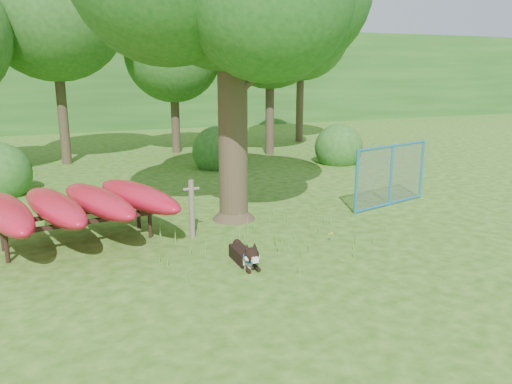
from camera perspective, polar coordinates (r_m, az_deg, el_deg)
name	(u,v)px	position (r m, az deg, el deg)	size (l,w,h in m)	color
ground	(271,259)	(9.45, 1.76, -7.61)	(80.00, 80.00, 0.00)	#285310
wooden_post	(192,207)	(10.49, -7.35, -1.75)	(0.34, 0.12, 1.24)	#63574A
kayak_rack	(77,204)	(10.60, -19.80, -1.32)	(4.04, 3.60, 1.09)	black
husky_dog	(245,255)	(9.09, -1.23, -7.26)	(0.28, 1.15, 0.51)	black
fence_section	(391,175)	(13.36, 15.18, 1.86)	(2.67, 0.76, 2.67)	#298AC0
wildflower_clump	(331,234)	(10.39, 8.54, -4.81)	(0.09, 0.08, 0.20)	#51912F
bg_tree_b	(53,7)	(20.11, -22.18, 18.96)	(5.20, 5.20, 8.22)	#372C1E
bg_tree_c	(173,54)	(21.63, -9.47, 15.31)	(4.00, 4.00, 6.12)	#372C1E
bg_tree_d	(270,28)	(20.95, 1.64, 18.22)	(4.80, 4.80, 7.50)	#372C1E
bg_tree_e	(301,32)	(24.97, 5.19, 17.78)	(4.60, 4.60, 7.55)	#372C1E
shrub_left	(1,195)	(15.91, -27.14, -0.30)	(1.80, 1.80, 1.80)	#22581C
shrub_right	(338,163)	(19.27, 9.35, 3.25)	(1.80, 1.80, 1.80)	#22581C
shrub_mid	(218,167)	(18.24, -4.42, 2.81)	(1.80, 1.80, 1.80)	#22581C
wooded_hillside	(98,77)	(36.17, -17.63, 12.39)	(80.00, 12.00, 6.00)	#22581C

